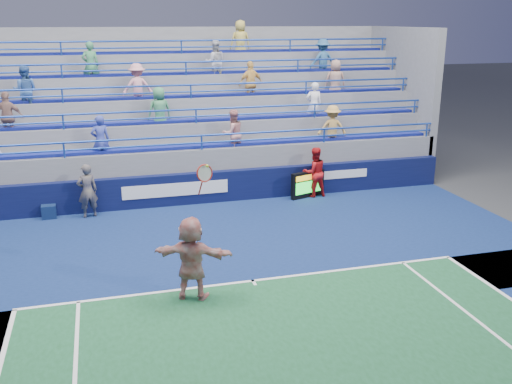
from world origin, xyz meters
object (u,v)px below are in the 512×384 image
object	(u,v)px
serve_speed_board	(308,184)
tennis_player	(192,258)
line_judge	(87,191)
ball_girl	(314,172)
judge_chair	(49,210)

from	to	relation	value
serve_speed_board	tennis_player	distance (m)	8.42
line_judge	ball_girl	bearing A→B (deg)	166.76
tennis_player	judge_chair	bearing A→B (deg)	118.06
judge_chair	tennis_player	xyz separation A→B (m)	(3.57, -6.70, 0.73)
judge_chair	ball_girl	size ratio (longest dim) A/B	0.44
judge_chair	ball_girl	world-z (taller)	ball_girl
line_judge	ball_girl	xyz separation A→B (m)	(7.83, 0.18, 0.02)
ball_girl	serve_speed_board	bearing A→B (deg)	6.67
serve_speed_board	ball_girl	xyz separation A→B (m)	(0.26, 0.05, 0.42)
tennis_player	ball_girl	size ratio (longest dim) A/B	1.74
ball_girl	judge_chair	bearing A→B (deg)	-4.73
tennis_player	line_judge	world-z (taller)	tennis_player
serve_speed_board	judge_chair	size ratio (longest dim) A/B	1.72
judge_chair	line_judge	world-z (taller)	line_judge
line_judge	serve_speed_board	bearing A→B (deg)	166.43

